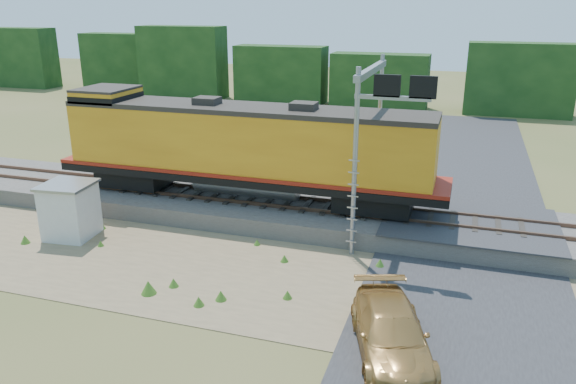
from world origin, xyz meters
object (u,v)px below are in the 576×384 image
(signal_gantry, at_px, (376,109))
(car, at_px, (391,333))
(shed, at_px, (70,210))
(locomotive, at_px, (240,147))

(signal_gantry, relative_size, car, 1.55)
(car, bearing_deg, signal_gantry, 85.67)
(shed, relative_size, signal_gantry, 0.33)
(locomotive, xyz_separation_m, car, (8.22, -9.05, -2.59))
(locomotive, relative_size, shed, 7.65)
(shed, height_order, car, shed)
(locomotive, distance_m, shed, 7.76)
(shed, xyz_separation_m, car, (14.05, -4.36, -0.52))
(locomotive, distance_m, signal_gantry, 6.61)
(signal_gantry, bearing_deg, car, -76.41)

